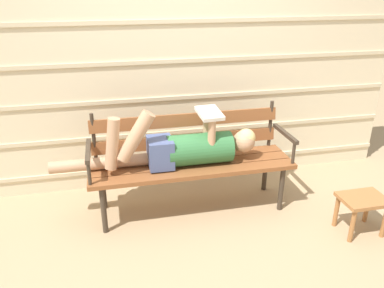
{
  "coord_description": "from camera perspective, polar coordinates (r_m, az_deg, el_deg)",
  "views": [
    {
      "loc": [
        -0.64,
        -2.64,
        1.86
      ],
      "look_at": [
        0.0,
        0.19,
        0.62
      ],
      "focal_mm": 35.74,
      "sensor_mm": 36.0,
      "label": 1
    }
  ],
  "objects": [
    {
      "name": "house_siding",
      "position": [
        3.55,
        -2.21,
        12.38
      ],
      "size": [
        4.34,
        0.08,
        2.4
      ],
      "color": "beige",
      "rests_on": "ground"
    },
    {
      "name": "reclining_person",
      "position": [
        3.15,
        -1.32,
        -0.52
      ],
      "size": [
        1.7,
        0.27,
        0.52
      ],
      "color": "#33703D"
    },
    {
      "name": "ground_plane",
      "position": [
        3.29,
        0.75,
        -11.34
      ],
      "size": [
        12.0,
        12.0,
        0.0
      ],
      "primitive_type": "plane",
      "color": "tan"
    },
    {
      "name": "footstool",
      "position": [
        3.32,
        24.07,
        -8.29
      ],
      "size": [
        0.35,
        0.27,
        0.31
      ],
      "color": "#9E6638",
      "rests_on": "ground"
    },
    {
      "name": "park_bench",
      "position": [
        3.27,
        -0.27,
        -1.73
      ],
      "size": [
        1.71,
        0.48,
        0.87
      ],
      "color": "brown",
      "rests_on": "ground"
    }
  ]
}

